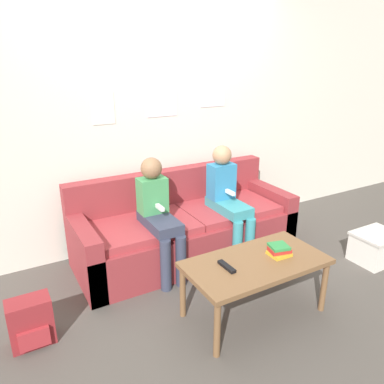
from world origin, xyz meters
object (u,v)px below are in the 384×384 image
Objects in this scene: tv_remote at (227,267)px; person_right at (228,196)px; person_left at (159,212)px; storage_box at (376,247)px; couch at (185,228)px; coffee_table at (256,267)px; backpack at (31,323)px.

person_right is at bearing 54.04° from tv_remote.
person_left is 2.06m from storage_box.
tv_remote is 0.41× the size of storage_box.
person_left is at bearing 156.30° from storage_box.
couch reaches higher than storage_box.
coffee_table is 3.07× the size of backpack.
couch is 4.97× the size of storage_box.
person_left is (-0.37, 0.86, 0.19)m from coffee_table.
backpack is (-1.83, -0.39, -0.43)m from person_right.
person_left reaches higher than coffee_table.
person_right is 1.92m from backpack.
couch reaches higher than coffee_table.
tv_remote is (-0.58, -0.84, -0.14)m from person_right.
person_left is at bearing 19.12° from backpack.
tv_remote is 1.75m from storage_box.
coffee_table is at bearing -89.22° from couch.
tv_remote is at bearing -102.36° from couch.
person_left is 2.46× the size of storage_box.
storage_box is at bearing 1.93° from coffee_table.
person_left reaches higher than couch.
coffee_table is at bearing -66.88° from person_left.
couch is 2.02× the size of person_left.
storage_box is (1.49, -1.00, -0.13)m from couch.
couch is 1.05m from coffee_table.
couch is at bearing 76.47° from tv_remote.
storage_box is (1.13, -0.81, -0.45)m from person_right.
tv_remote is (0.13, -0.84, -0.13)m from person_left.
person_left is (-0.35, -0.19, 0.31)m from couch.
backpack is at bearing 171.88° from storage_box.
tv_remote is at bearing -179.11° from storage_box.
tv_remote is 0.51× the size of backpack.
storage_box is at bearing -35.63° from person_right.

